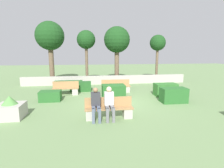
% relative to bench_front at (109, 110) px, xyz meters
% --- Properties ---
extents(ground_plane, '(60.00, 60.00, 0.00)m').
position_rel_bench_front_xyz_m(ground_plane, '(0.78, 2.49, -0.34)').
color(ground_plane, '#6B8956').
extents(perimeter_wall, '(14.04, 0.30, 0.73)m').
position_rel_bench_front_xyz_m(perimeter_wall, '(0.78, 7.92, 0.03)').
color(perimeter_wall, '#ADA89E').
rests_on(perimeter_wall, ground_plane).
extents(bench_front, '(2.01, 0.49, 0.86)m').
position_rel_bench_front_xyz_m(bench_front, '(0.00, 0.00, 0.00)').
color(bench_front, '#A37A4C').
rests_on(bench_front, ground_plane).
extents(bench_left_side, '(1.66, 0.49, 0.86)m').
position_rel_bench_front_xyz_m(bench_left_side, '(-2.27, 4.41, -0.01)').
color(bench_left_side, '#A37A4C').
rests_on(bench_left_side, ground_plane).
extents(bench_right_side, '(1.96, 0.49, 0.86)m').
position_rel_bench_front_xyz_m(bench_right_side, '(1.06, 4.68, -0.00)').
color(bench_right_side, '#A37A4C').
rests_on(bench_right_side, ground_plane).
extents(person_seated_man, '(0.38, 0.63, 1.35)m').
position_rel_bench_front_xyz_m(person_seated_man, '(-0.00, -0.14, 0.41)').
color(person_seated_man, slate).
rests_on(person_seated_man, ground_plane).
extents(person_seated_woman, '(0.38, 0.63, 1.33)m').
position_rel_bench_front_xyz_m(person_seated_woman, '(-0.55, -0.14, 0.39)').
color(person_seated_woman, '#515B70').
rests_on(person_seated_woman, ground_plane).
extents(hedge_block_near_left, '(1.45, 0.70, 0.66)m').
position_rel_bench_front_xyz_m(hedge_block_near_left, '(-1.36, 5.42, -0.01)').
color(hedge_block_near_left, '#235623').
rests_on(hedge_block_near_left, ground_plane).
extents(hedge_block_near_right, '(1.38, 0.90, 0.76)m').
position_rel_bench_front_xyz_m(hedge_block_near_right, '(0.70, 3.46, 0.04)').
color(hedge_block_near_right, '#235623').
rests_on(hedge_block_near_right, ground_plane).
extents(hedge_block_mid_left, '(1.38, 0.75, 0.81)m').
position_rel_bench_front_xyz_m(hedge_block_mid_left, '(3.80, 1.84, 0.06)').
color(hedge_block_mid_left, '#286028').
rests_on(hedge_block_mid_left, ground_plane).
extents(hedge_block_mid_right, '(2.10, 0.78, 0.57)m').
position_rel_bench_front_xyz_m(hedge_block_mid_right, '(-2.32, 6.50, -0.06)').
color(hedge_block_mid_right, '#235623').
rests_on(hedge_block_mid_right, ground_plane).
extents(hedge_block_far_left, '(1.16, 0.76, 0.57)m').
position_rel_bench_front_xyz_m(hedge_block_far_left, '(-2.96, 3.07, -0.05)').
color(hedge_block_far_left, '#286028').
rests_on(hedge_block_far_left, ground_plane).
extents(hedge_block_far_right, '(1.37, 0.78, 0.77)m').
position_rel_bench_front_xyz_m(hedge_block_far_right, '(4.03, 3.36, 0.05)').
color(hedge_block_far_right, '#33702D').
rests_on(hedge_block_far_right, ground_plane).
extents(planter_corner_right, '(1.04, 1.04, 0.95)m').
position_rel_bench_front_xyz_m(planter_corner_right, '(-4.07, 0.59, 0.04)').
color(planter_corner_right, '#ADA89E').
rests_on(planter_corner_right, ground_plane).
extents(tree_leftmost, '(2.48, 2.48, 5.37)m').
position_rel_bench_front_xyz_m(tree_leftmost, '(-4.02, 9.37, 3.70)').
color(tree_leftmost, brown).
rests_on(tree_leftmost, ground_plane).
extents(tree_center_left, '(1.61, 1.61, 4.61)m').
position_rel_bench_front_xyz_m(tree_center_left, '(-0.90, 8.88, 3.36)').
color(tree_center_left, brown).
rests_on(tree_center_left, ground_plane).
extents(tree_center_right, '(2.34, 2.34, 5.00)m').
position_rel_bench_front_xyz_m(tree_center_right, '(1.84, 9.03, 3.41)').
color(tree_center_right, brown).
rests_on(tree_center_right, ground_plane).
extents(tree_rightmost, '(1.49, 1.49, 4.35)m').
position_rel_bench_front_xyz_m(tree_rightmost, '(5.81, 9.28, 3.16)').
color(tree_rightmost, brown).
rests_on(tree_rightmost, ground_plane).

